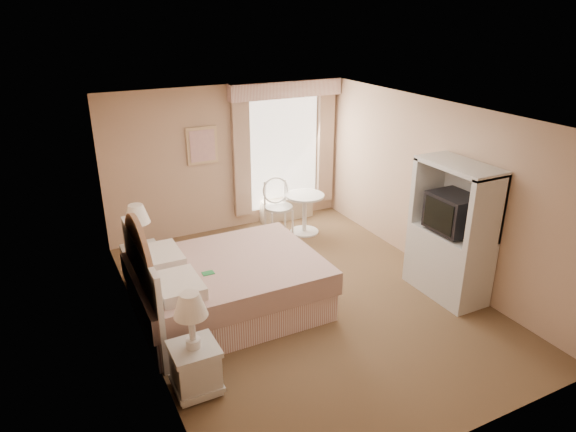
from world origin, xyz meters
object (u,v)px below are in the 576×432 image
bed (220,286)px  round_table (305,207)px  nightstand_far (141,256)px  cafe_chair (277,202)px  armoire (451,242)px  nightstand_near (194,356)px

bed → round_table: size_ratio=3.30×
nightstand_far → round_table: 2.95m
cafe_chair → bed: bearing=-126.0°
bed → cafe_chair: bearing=47.8°
nightstand_far → bed: bearing=-57.9°
nightstand_far → cafe_chair: (2.47, 0.76, 0.12)m
bed → armoire: 3.09m
bed → round_table: 2.78m
bed → round_table: bed is taller
round_table → armoire: armoire is taller
nightstand_far → cafe_chair: 2.59m
nightstand_far → cafe_chair: size_ratio=1.20×
armoire → bed: bearing=162.4°
nightstand_near → nightstand_far: size_ratio=0.95×
bed → nightstand_far: (-0.73, 1.16, 0.06)m
armoire → nightstand_far: bearing=150.2°
nightstand_near → cafe_chair: (2.47, 3.20, 0.15)m
nightstand_near → nightstand_far: bearing=90.0°
cafe_chair → round_table: bearing=-17.5°
bed → round_table: (2.17, 1.73, 0.08)m
nightstand_near → armoire: armoire is taller
bed → nightstand_far: bed is taller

